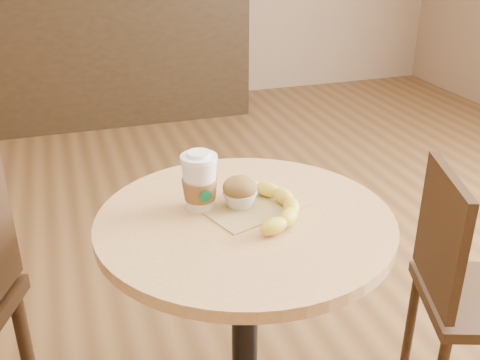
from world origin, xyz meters
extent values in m
cylinder|color=black|center=(0.11, 0.04, 0.38)|extent=(0.07, 0.07, 0.72)
cylinder|color=tan|center=(0.11, 0.04, 0.73)|extent=(0.73, 0.73, 0.03)
cylinder|color=#301F11|center=(-0.47, 0.30, 0.25)|extent=(0.04, 0.04, 0.49)
cylinder|color=#301F11|center=(0.73, 0.14, 0.20)|extent=(0.03, 0.03, 0.39)
cube|color=#301F11|center=(0.67, 0.01, 0.61)|extent=(0.13, 0.32, 0.37)
cube|color=black|center=(0.00, 3.18, 0.50)|extent=(2.20, 0.60, 1.00)
cube|color=#A4864F|center=(0.14, 0.08, 0.75)|extent=(0.29, 0.25, 0.00)
cylinder|color=white|center=(0.02, 0.11, 0.88)|extent=(0.09, 0.09, 0.01)
cylinder|color=white|center=(0.02, 0.11, 0.90)|extent=(0.06, 0.06, 0.01)
cylinder|color=#074D29|center=(0.02, 0.07, 0.80)|extent=(0.03, 0.00, 0.03)
ellipsoid|color=brown|center=(0.11, 0.09, 0.80)|extent=(0.09, 0.09, 0.06)
ellipsoid|color=beige|center=(0.11, 0.09, 0.82)|extent=(0.03, 0.03, 0.02)
camera|label=1|loc=(-0.28, -1.09, 1.41)|focal=42.00mm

